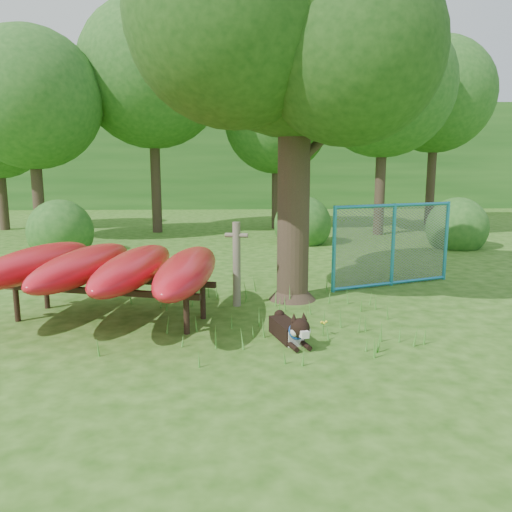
{
  "coord_description": "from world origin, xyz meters",
  "views": [
    {
      "loc": [
        -0.13,
        -6.53,
        2.38
      ],
      "look_at": [
        0.2,
        1.2,
        1.0
      ],
      "focal_mm": 35.0,
      "sensor_mm": 36.0,
      "label": 1
    }
  ],
  "objects_px": {
    "fence_section": "(393,245)",
    "husky_dog": "(291,330)",
    "kayak_rack": "(109,267)",
    "oak_tree": "(293,21)"
  },
  "relations": [
    {
      "from": "fence_section",
      "to": "husky_dog",
      "type": "bearing_deg",
      "value": -147.71
    },
    {
      "from": "kayak_rack",
      "to": "husky_dog",
      "type": "distance_m",
      "value": 3.03
    },
    {
      "from": "oak_tree",
      "to": "kayak_rack",
      "type": "distance_m",
      "value": 5.04
    },
    {
      "from": "oak_tree",
      "to": "fence_section",
      "type": "height_order",
      "value": "oak_tree"
    },
    {
      "from": "oak_tree",
      "to": "fence_section",
      "type": "relative_size",
      "value": 2.57
    },
    {
      "from": "oak_tree",
      "to": "husky_dog",
      "type": "height_order",
      "value": "oak_tree"
    },
    {
      "from": "kayak_rack",
      "to": "fence_section",
      "type": "distance_m",
      "value": 5.57
    },
    {
      "from": "oak_tree",
      "to": "kayak_rack",
      "type": "height_order",
      "value": "oak_tree"
    },
    {
      "from": "oak_tree",
      "to": "kayak_rack",
      "type": "relative_size",
      "value": 1.81
    },
    {
      "from": "kayak_rack",
      "to": "fence_section",
      "type": "height_order",
      "value": "fence_section"
    }
  ]
}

